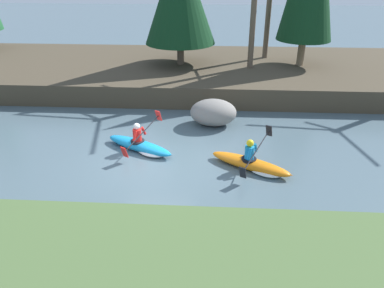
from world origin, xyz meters
TOP-DOWN VIEW (x-y plane):
  - ground_plane at (0.00, 0.00)m, footprint 90.00×90.00m
  - riverbank_far at (0.00, 8.97)m, footprint 44.00×8.60m
  - bare_tree_mid_downstream at (4.70, 10.47)m, footprint 2.98×2.95m
  - kayaker_lead at (3.19, -0.34)m, footprint 2.65×1.95m
  - kayaker_middle at (-0.58, 0.72)m, footprint 2.66×1.95m
  - boulder_midstream at (1.88, 3.14)m, footprint 1.84×1.44m

SIDE VIEW (x-z plane):
  - ground_plane at x=0.00m, z-range 0.00..0.00m
  - kayaker_lead at x=3.19m, z-range -0.40..0.80m
  - kayaker_middle at x=-0.58m, z-range -0.40..0.80m
  - riverbank_far at x=0.00m, z-range 0.00..0.98m
  - boulder_midstream at x=1.88m, z-range 0.00..1.04m
  - bare_tree_mid_downstream at x=4.70m, z-range 0.83..6.19m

